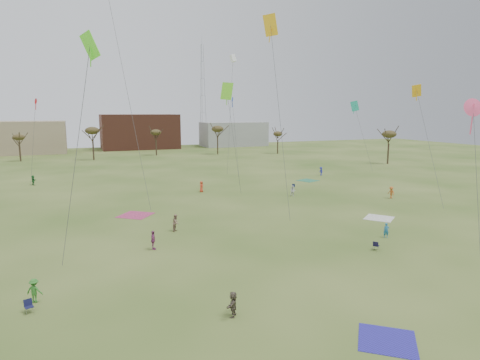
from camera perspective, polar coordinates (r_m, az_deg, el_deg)
name	(u,v)px	position (r m, az deg, el deg)	size (l,w,h in m)	color
ground	(293,266)	(35.59, 7.38, -11.75)	(260.00, 260.00, 0.00)	#345119
flyer_near_center	(34,291)	(32.05, -26.67, -13.57)	(1.08, 0.62, 1.67)	#317928
flyer_near_right	(386,230)	(45.15, 19.67, -6.62)	(0.55, 0.36, 1.52)	#226CA0
spectator_fore_b	(176,223)	(45.32, -8.90, -5.89)	(0.90, 0.70, 1.86)	#8D6B59
spectator_fore_c	(233,304)	(27.06, -0.97, -16.86)	(1.53, 0.49, 1.65)	brown
flyer_mid_b	(391,192)	(65.60, 20.26, -1.63)	(1.16, 0.66, 1.79)	#C05D24
spectator_mid_d	(153,240)	(39.80, -11.98, -8.18)	(1.07, 0.44, 1.82)	#903C73
spectator_mid_e	(293,191)	(63.62, 7.35, -1.51)	(0.80, 0.63, 1.65)	silver
flyer_far_a	(33,180)	(81.43, -26.80, -0.02)	(1.62, 0.51, 1.74)	#246C33
flyer_far_b	(201,187)	(66.67, -5.39, -0.92)	(0.87, 0.56, 1.77)	red
flyer_far_c	(321,171)	(85.39, 11.18, 1.21)	(1.12, 0.64, 1.74)	#22279D
blanket_blue	(387,341)	(26.33, 19.77, -20.28)	(3.13, 3.13, 0.03)	#2B25A1
blanket_cream	(379,218)	(53.10, 18.77, -5.04)	(3.17, 3.17, 0.03)	silver
blanket_plum	(136,215)	(53.34, -14.31, -4.77)	(3.67, 3.67, 0.03)	#B13663
blanket_olive	(308,181)	(78.62, 9.41, -0.08)	(3.27, 3.27, 0.03)	#2E7F56
camp_chair_left	(29,309)	(30.88, -27.25, -15.66)	(0.65, 0.68, 0.87)	#15173A
camp_chair_center	(376,247)	(41.06, 18.38, -8.87)	(0.73, 0.72, 0.87)	#171437
camp_chair_right	(293,188)	(69.49, 7.42, -1.06)	(0.72, 0.73, 0.87)	#151F3B
kites_aloft	(223,59)	(58.58, -2.38, 16.45)	(63.66, 61.00, 27.63)	red
tree_line	(132,135)	(108.98, -14.80, 6.11)	(117.44, 49.32, 8.91)	#3A2B1E
building_tan	(10,138)	(145.26, -29.35, 5.14)	(32.00, 14.00, 10.00)	#937F60
building_brick	(139,131)	(150.54, -13.80, 6.57)	(26.00, 16.00, 12.00)	brown
building_grey	(234,134)	(157.54, -0.90, 6.40)	(24.00, 12.00, 9.00)	gray
radio_tower	(203,95)	(160.84, -5.22, 11.67)	(1.51, 1.72, 41.00)	#9EA3A8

